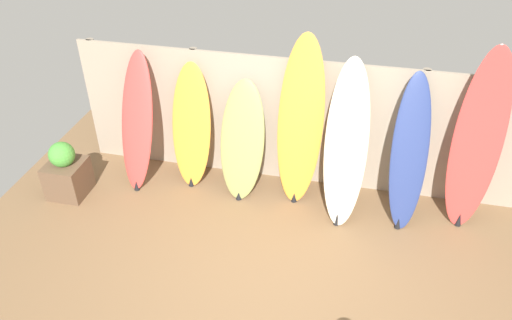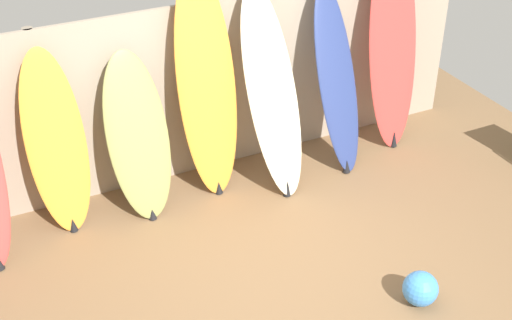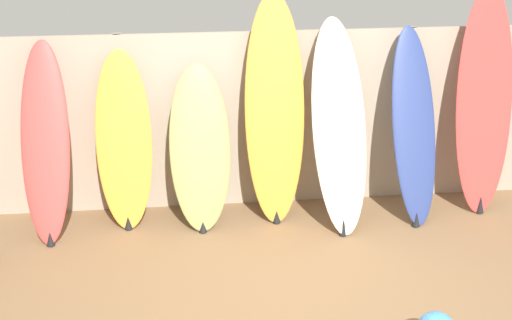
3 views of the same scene
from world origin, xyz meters
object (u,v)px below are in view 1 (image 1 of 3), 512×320
object	(u,v)px
surfboard_red_0	(137,123)
surfboard_navy_5	(409,154)
surfboard_orange_3	(300,123)
planter_box	(67,173)
surfboard_orange_1	(191,127)
surfboard_cream_4	(346,145)
surfboard_red_6	(477,143)
surfboard_olive_2	(242,141)

from	to	relation	value
surfboard_red_0	surfboard_navy_5	world-z (taller)	surfboard_navy_5
surfboard_orange_3	planter_box	size ratio (longest dim) A/B	2.76
surfboard_navy_5	surfboard_red_0	bearing A→B (deg)	179.99
surfboard_orange_1	surfboard_cream_4	world-z (taller)	surfboard_cream_4
surfboard_orange_3	planter_box	distance (m)	3.16
surfboard_red_6	surfboard_cream_4	bearing A→B (deg)	-173.63
surfboard_orange_3	planter_box	xyz separation A→B (m)	(-2.99, -0.69, -0.75)
surfboard_red_0	surfboard_olive_2	size ratio (longest dim) A/B	1.17
surfboard_cream_4	surfboard_red_6	xyz separation A→B (m)	(1.49, 0.17, 0.13)
surfboard_navy_5	planter_box	xyz separation A→B (m)	(-4.33, -0.54, -0.58)
planter_box	surfboard_orange_3	bearing A→B (deg)	13.04
surfboard_red_0	surfboard_orange_3	distance (m)	2.16
surfboard_cream_4	planter_box	world-z (taller)	surfboard_cream_4
surfboard_olive_2	planter_box	size ratio (longest dim) A/B	1.95
surfboard_orange_1	surfboard_olive_2	bearing A→B (deg)	-6.78
planter_box	surfboard_cream_4	bearing A→B (deg)	8.00
surfboard_olive_2	surfboard_cream_4	world-z (taller)	surfboard_cream_4
surfboard_orange_1	surfboard_olive_2	xyz separation A→B (m)	(0.71, -0.08, -0.07)
surfboard_red_6	surfboard_orange_1	bearing A→B (deg)	179.69
surfboard_olive_2	surfboard_red_6	distance (m)	2.83
surfboard_navy_5	surfboard_red_6	distance (m)	0.77
surfboard_olive_2	surfboard_orange_3	distance (m)	0.80
surfboard_olive_2	surfboard_cream_4	bearing A→B (deg)	-4.33
surfboard_red_6	surfboard_red_0	bearing A→B (deg)	-178.29
surfboard_orange_3	surfboard_red_6	xyz separation A→B (m)	(2.08, -0.02, 0.01)
surfboard_red_0	surfboard_red_6	bearing A→B (deg)	1.71
surfboard_cream_4	surfboard_olive_2	bearing A→B (deg)	175.67
planter_box	surfboard_red_6	bearing A→B (deg)	7.52
surfboard_navy_5	surfboard_red_6	world-z (taller)	surfboard_red_6
surfboard_red_0	surfboard_cream_4	world-z (taller)	surfboard_cream_4
surfboard_navy_5	surfboard_orange_3	bearing A→B (deg)	173.63
surfboard_olive_2	planter_box	world-z (taller)	surfboard_olive_2
surfboard_orange_3	surfboard_orange_1	bearing A→B (deg)	-179.84
surfboard_orange_1	planter_box	bearing A→B (deg)	-155.99
surfboard_orange_1	surfboard_olive_2	size ratio (longest dim) A/B	1.09
surfboard_orange_3	surfboard_red_6	size ratio (longest dim) A/B	0.98
surfboard_red_6	planter_box	xyz separation A→B (m)	(-5.07, -0.67, -0.76)
surfboard_olive_2	surfboard_navy_5	distance (m)	2.08
surfboard_orange_3	surfboard_cream_4	bearing A→B (deg)	-17.69
surfboard_red_0	surfboard_cream_4	size ratio (longest dim) A/B	0.93
surfboard_red_0	surfboard_olive_2	xyz separation A→B (m)	(1.41, 0.06, -0.13)
surfboard_orange_1	planter_box	size ratio (longest dim) A/B	2.13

